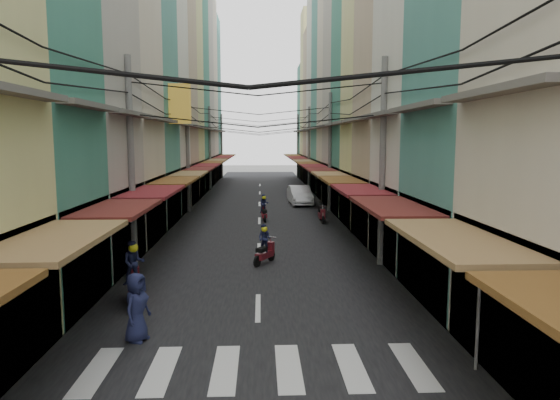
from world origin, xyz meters
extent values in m
plane|color=slate|center=(0.00, 0.00, 0.00)|extent=(160.00, 160.00, 0.00)
cube|color=black|center=(0.00, 20.00, 0.01)|extent=(10.00, 80.00, 0.02)
cube|color=gray|center=(-6.50, 20.00, 0.03)|extent=(3.00, 80.00, 0.06)
cube|color=gray|center=(6.50, 20.00, 0.03)|extent=(3.00, 80.00, 0.06)
cube|color=silver|center=(-3.50, -6.00, 0.03)|extent=(0.55, 2.40, 0.01)
cube|color=silver|center=(-2.10, -6.00, 0.03)|extent=(0.55, 2.40, 0.01)
cube|color=silver|center=(-0.70, -6.00, 0.03)|extent=(0.55, 2.40, 0.01)
cube|color=silver|center=(0.70, -6.00, 0.03)|extent=(0.55, 2.40, 0.01)
cube|color=silver|center=(2.10, -6.00, 0.03)|extent=(0.55, 2.40, 0.01)
cube|color=silver|center=(3.50, -6.00, 0.03)|extent=(0.55, 2.40, 0.01)
cube|color=olive|center=(-4.10, -6.27, 3.00)|extent=(1.80, 4.33, 0.12)
cube|color=#595651|center=(-4.75, -6.27, 6.00)|extent=(0.50, 4.23, 0.15)
cube|color=black|center=(-5.60, -1.76, 1.60)|extent=(1.20, 4.13, 3.20)
cube|color=maroon|center=(-4.10, -1.76, 3.00)|extent=(1.80, 3.96, 0.12)
cube|color=#595651|center=(-4.75, -1.76, 6.00)|extent=(0.50, 3.87, 0.15)
cube|color=black|center=(-5.60, 2.96, 1.60)|extent=(1.20, 4.94, 3.20)
cube|color=maroon|center=(-4.10, 2.96, 3.00)|extent=(1.80, 4.73, 0.12)
cube|color=#595651|center=(-4.75, 2.96, 6.00)|extent=(0.50, 4.63, 0.15)
cube|color=beige|center=(-8.00, 8.00, 8.72)|extent=(6.00, 4.95, 17.43)
cube|color=black|center=(-5.60, 8.00, 1.60)|extent=(1.20, 4.75, 3.20)
cube|color=brown|center=(-4.10, 8.00, 3.00)|extent=(1.80, 4.56, 0.12)
cube|color=#595651|center=(-4.75, 8.00, 6.00)|extent=(0.50, 4.46, 0.15)
cube|color=teal|center=(-8.00, 12.98, 8.16)|extent=(6.00, 4.99, 16.32)
cube|color=black|center=(-5.60, 12.98, 1.60)|extent=(1.20, 4.80, 3.20)
cube|color=olive|center=(-4.10, 12.98, 3.00)|extent=(1.80, 4.60, 0.12)
cube|color=#595651|center=(-4.75, 12.98, 6.00)|extent=(0.50, 4.50, 0.15)
cube|color=silver|center=(-8.00, 17.80, 11.44)|extent=(6.00, 4.65, 22.87)
cube|color=black|center=(-5.60, 17.80, 1.60)|extent=(1.20, 4.46, 3.20)
cube|color=maroon|center=(-4.10, 17.80, 3.00)|extent=(1.80, 4.27, 0.12)
cube|color=#595651|center=(-4.75, 17.80, 6.00)|extent=(0.50, 4.18, 0.15)
cube|color=tan|center=(-8.00, 22.57, 10.29)|extent=(6.00, 4.89, 20.58)
cube|color=black|center=(-5.60, 22.57, 1.60)|extent=(1.20, 4.70, 3.20)
cube|color=maroon|center=(-4.10, 22.57, 3.00)|extent=(1.80, 4.50, 0.12)
cube|color=#595651|center=(-4.75, 22.57, 6.00)|extent=(0.50, 4.40, 0.15)
cube|color=#D4D084|center=(-8.00, 27.27, 9.22)|extent=(6.00, 4.52, 18.44)
cube|color=black|center=(-5.60, 27.27, 1.60)|extent=(1.20, 4.34, 3.20)
cube|color=brown|center=(-4.10, 27.27, 3.00)|extent=(1.80, 4.16, 0.12)
cube|color=#595651|center=(-4.75, 27.27, 6.00)|extent=(0.50, 4.07, 0.15)
cube|color=#3C846E|center=(-8.00, 32.13, 10.31)|extent=(6.00, 5.20, 20.63)
cube|color=black|center=(-5.60, 32.13, 1.60)|extent=(1.20, 4.99, 3.20)
cube|color=olive|center=(-4.10, 32.13, 3.00)|extent=(1.80, 4.78, 0.12)
cube|color=#595651|center=(-4.75, 32.13, 6.00)|extent=(0.50, 4.68, 0.15)
cube|color=#A9A59B|center=(-8.00, 37.20, 11.85)|extent=(6.00, 4.94, 23.70)
cube|color=black|center=(-5.60, 37.20, 1.60)|extent=(1.20, 4.74, 3.20)
cube|color=maroon|center=(-4.10, 37.20, 3.00)|extent=(1.80, 4.55, 0.12)
cube|color=#595651|center=(-4.75, 37.20, 6.00)|extent=(0.50, 4.45, 0.15)
cube|color=beige|center=(-8.00, 42.14, 10.56)|extent=(6.00, 4.96, 21.12)
cube|color=black|center=(-5.60, 42.14, 1.60)|extent=(1.20, 4.76, 3.20)
cube|color=maroon|center=(-4.10, 42.14, 3.00)|extent=(1.80, 4.56, 0.12)
cube|color=#595651|center=(-4.75, 42.14, 6.00)|extent=(0.50, 4.46, 0.15)
cube|color=teal|center=(-8.00, 47.14, 9.95)|extent=(6.00, 5.04, 19.90)
cube|color=black|center=(-5.60, 47.14, 1.60)|extent=(1.20, 4.84, 3.20)
cube|color=brown|center=(-4.10, 47.14, 3.00)|extent=(1.80, 4.64, 0.12)
cube|color=#595651|center=(-4.75, 47.14, 6.00)|extent=(0.50, 4.54, 0.15)
cube|color=#523F12|center=(-4.40, 12.00, 7.00)|extent=(1.20, 0.40, 2.20)
cube|color=black|center=(5.60, -6.55, 1.60)|extent=(1.20, 4.78, 3.20)
cube|color=olive|center=(4.10, -6.55, 3.00)|extent=(1.80, 4.58, 0.12)
cube|color=#595651|center=(4.75, -6.55, 6.00)|extent=(0.50, 4.48, 0.15)
cube|color=teal|center=(8.00, -1.55, 7.54)|extent=(6.00, 5.03, 15.08)
cube|color=black|center=(5.60, -1.55, 1.60)|extent=(1.20, 4.83, 3.20)
cube|color=maroon|center=(4.10, -1.55, 3.00)|extent=(1.80, 4.63, 0.12)
cube|color=#595651|center=(4.75, -1.55, 6.00)|extent=(0.50, 4.53, 0.15)
cube|color=black|center=(5.60, 3.36, 1.60)|extent=(1.20, 4.60, 3.20)
cube|color=maroon|center=(4.10, 3.36, 3.00)|extent=(1.80, 4.41, 0.12)
cube|color=#595651|center=(4.75, 3.36, 6.00)|extent=(0.50, 4.31, 0.15)
cube|color=tan|center=(8.00, 8.02, 10.37)|extent=(6.00, 4.52, 20.74)
cube|color=black|center=(5.60, 8.02, 1.60)|extent=(1.20, 4.34, 3.20)
cube|color=brown|center=(4.10, 8.02, 3.00)|extent=(1.80, 4.16, 0.12)
cube|color=#595651|center=(4.75, 8.02, 6.00)|extent=(0.50, 4.07, 0.15)
cube|color=#D4D084|center=(8.00, 12.34, 7.06)|extent=(6.00, 4.12, 14.13)
cube|color=black|center=(5.60, 12.34, 1.60)|extent=(1.20, 3.96, 3.20)
cube|color=olive|center=(4.10, 12.34, 3.00)|extent=(1.80, 3.79, 0.12)
cube|color=#595651|center=(4.75, 12.34, 6.00)|extent=(0.50, 3.71, 0.15)
cube|color=#3C846E|center=(8.00, 16.61, 8.84)|extent=(6.00, 4.40, 17.68)
cube|color=black|center=(5.60, 16.61, 1.60)|extent=(1.20, 4.23, 3.20)
cube|color=maroon|center=(4.10, 16.61, 3.00)|extent=(1.80, 4.05, 0.12)
cube|color=#595651|center=(4.75, 16.61, 6.00)|extent=(0.50, 3.96, 0.15)
cube|color=#A9A59B|center=(8.00, 21.13, 11.30)|extent=(6.00, 4.64, 22.59)
cube|color=black|center=(5.60, 21.13, 1.60)|extent=(1.20, 4.45, 3.20)
cube|color=maroon|center=(4.10, 21.13, 3.00)|extent=(1.80, 4.26, 0.12)
cube|color=#595651|center=(4.75, 21.13, 6.00)|extent=(0.50, 4.17, 0.15)
cube|color=beige|center=(8.00, 25.45, 10.63)|extent=(6.00, 4.00, 21.25)
cube|color=black|center=(5.60, 25.45, 1.60)|extent=(1.20, 3.84, 3.20)
cube|color=brown|center=(4.10, 25.45, 3.00)|extent=(1.80, 3.68, 0.12)
cube|color=#595651|center=(4.75, 25.45, 6.00)|extent=(0.50, 3.60, 0.15)
cube|color=teal|center=(8.00, 29.95, 11.16)|extent=(6.00, 5.01, 22.33)
cube|color=black|center=(5.60, 29.95, 1.60)|extent=(1.20, 4.81, 3.20)
cube|color=olive|center=(4.10, 29.95, 3.00)|extent=(1.80, 4.61, 0.12)
cube|color=#595651|center=(4.75, 29.95, 6.00)|extent=(0.50, 4.51, 0.15)
cube|color=silver|center=(8.00, 34.96, 9.86)|extent=(6.00, 5.00, 19.71)
cube|color=black|center=(5.60, 34.96, 1.60)|extent=(1.20, 4.80, 3.20)
cube|color=maroon|center=(4.10, 34.96, 3.00)|extent=(1.80, 4.60, 0.12)
cube|color=#595651|center=(4.75, 34.96, 6.00)|extent=(0.50, 4.50, 0.15)
cube|color=tan|center=(8.00, 39.61, 8.43)|extent=(6.00, 4.32, 16.86)
cube|color=black|center=(5.60, 39.61, 1.60)|extent=(1.20, 4.15, 3.20)
cube|color=maroon|center=(4.10, 39.61, 3.00)|extent=(1.80, 3.97, 0.12)
cube|color=#595651|center=(4.75, 39.61, 6.00)|extent=(0.50, 3.89, 0.15)
cube|color=#D4D084|center=(8.00, 43.94, 9.98)|extent=(6.00, 4.33, 19.96)
cube|color=black|center=(5.60, 43.94, 1.60)|extent=(1.20, 4.16, 3.20)
cube|color=brown|center=(4.10, 43.94, 3.00)|extent=(1.80, 3.99, 0.12)
cube|color=#595651|center=(4.75, 43.94, 6.00)|extent=(0.50, 3.90, 0.15)
cube|color=#3C846E|center=(8.00, 48.54, 7.17)|extent=(6.00, 4.88, 14.34)
cube|color=black|center=(5.60, 48.54, 1.60)|extent=(1.20, 4.68, 3.20)
cube|color=olive|center=(4.10, 48.54, 3.00)|extent=(1.80, 4.49, 0.12)
cube|color=#595651|center=(4.75, 48.54, 6.00)|extent=(0.50, 4.39, 0.15)
cylinder|color=slate|center=(-4.90, 3.00, 4.10)|extent=(0.26, 0.26, 8.20)
cylinder|color=slate|center=(4.90, 3.00, 4.10)|extent=(0.26, 0.26, 8.20)
cylinder|color=slate|center=(-4.90, 18.00, 4.10)|extent=(0.26, 0.26, 8.20)
cylinder|color=slate|center=(4.90, 18.00, 4.10)|extent=(0.26, 0.26, 8.20)
cylinder|color=slate|center=(-4.90, 33.00, 4.10)|extent=(0.26, 0.26, 8.20)
cylinder|color=slate|center=(4.90, 33.00, 4.10)|extent=(0.26, 0.26, 8.20)
cylinder|color=slate|center=(-4.90, 48.00, 4.10)|extent=(0.26, 0.26, 8.20)
cylinder|color=slate|center=(4.90, 48.00, 4.10)|extent=(0.26, 0.26, 8.20)
imported|color=white|center=(3.12, 21.70, 0.00)|extent=(5.25, 2.32, 1.81)
imported|color=black|center=(6.34, -3.00, 0.00)|extent=(1.51, 1.08, 0.98)
cylinder|color=black|center=(-3.80, -0.72, 0.28)|extent=(0.11, 0.56, 0.56)
cylinder|color=black|center=(-3.80, -2.13, 0.28)|extent=(0.11, 0.56, 0.56)
cube|color=maroon|center=(-3.80, -1.43, 0.45)|extent=(0.37, 1.24, 0.30)
cube|color=black|center=(-3.80, -1.70, 0.78)|extent=(0.35, 0.60, 0.19)
cube|color=maroon|center=(-3.80, -0.83, 0.70)|extent=(0.32, 0.30, 0.60)
imported|color=#1D2044|center=(-3.80, -1.43, 0.60)|extent=(0.57, 0.40, 1.43)
sphere|color=yellow|center=(-3.80, -1.43, 1.68)|extent=(0.30, 0.30, 0.30)
cylinder|color=black|center=(0.24, 3.89, 0.23)|extent=(0.09, 0.46, 0.46)
cylinder|color=black|center=(0.24, 2.73, 0.23)|extent=(0.09, 0.46, 0.46)
cube|color=maroon|center=(0.24, 3.31, 0.38)|extent=(0.30, 1.03, 0.25)
cube|color=black|center=(0.24, 3.09, 0.64)|extent=(0.29, 0.49, 0.16)
cube|color=maroon|center=(0.24, 3.80, 0.58)|extent=(0.27, 0.25, 0.49)
imported|color=#1D2044|center=(0.24, 3.31, 0.49)|extent=(0.47, 0.33, 1.18)
sphere|color=yellow|center=(0.24, 3.31, 1.38)|extent=(0.25, 0.25, 0.25)
cylinder|color=black|center=(0.30, 14.58, 0.24)|extent=(0.09, 0.48, 0.48)
cylinder|color=black|center=(0.30, 13.39, 0.24)|extent=(0.09, 0.48, 0.48)
cube|color=maroon|center=(0.30, 13.99, 0.38)|extent=(0.31, 1.05, 0.26)
cube|color=black|center=(0.30, 13.76, 0.66)|extent=(0.29, 0.50, 0.16)
cube|color=maroon|center=(0.30, 14.49, 0.59)|extent=(0.27, 0.26, 0.50)
imported|color=#1D2044|center=(0.30, 13.99, 0.50)|extent=(0.48, 0.34, 1.21)
sphere|color=yellow|center=(0.30, 13.99, 1.42)|extent=(0.26, 0.26, 0.26)
cylinder|color=black|center=(3.80, 14.04, 0.25)|extent=(0.10, 0.50, 0.50)
cylinder|color=black|center=(3.80, 12.80, 0.25)|extent=(0.10, 0.50, 0.50)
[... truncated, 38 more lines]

